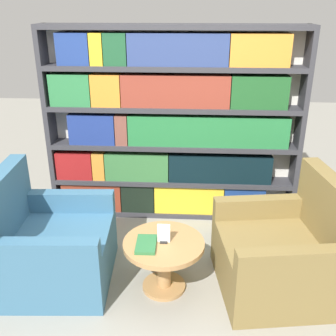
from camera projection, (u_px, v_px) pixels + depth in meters
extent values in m
plane|color=gray|center=(164.00, 297.00, 3.22)|extent=(14.00, 14.00, 0.00)
cube|color=silver|center=(174.00, 124.00, 4.24)|extent=(2.66, 0.05, 2.04)
cube|color=#333338|center=(51.00, 125.00, 4.20)|extent=(0.05, 0.30, 2.04)
cube|color=#333338|center=(299.00, 129.00, 4.05)|extent=(0.05, 0.30, 2.04)
cube|color=#333338|center=(173.00, 210.00, 4.51)|extent=(2.56, 0.30, 0.05)
cube|color=#333338|center=(173.00, 180.00, 4.36)|extent=(2.56, 0.30, 0.05)
cube|color=#333338|center=(173.00, 145.00, 4.20)|extent=(2.56, 0.30, 0.05)
cube|color=#333338|center=(173.00, 108.00, 4.04)|extent=(2.56, 0.30, 0.05)
cube|color=#333338|center=(173.00, 68.00, 3.88)|extent=(2.56, 0.30, 0.05)
cube|color=#333338|center=(174.00, 27.00, 3.74)|extent=(2.56, 0.30, 0.05)
cube|color=maroon|center=(93.00, 194.00, 4.46)|extent=(0.66, 0.20, 0.33)
cube|color=black|center=(139.00, 196.00, 4.44)|extent=(0.36, 0.20, 0.33)
cube|color=yellow|center=(189.00, 197.00, 4.40)|extent=(0.76, 0.20, 0.33)
cube|color=navy|center=(243.00, 199.00, 4.37)|extent=(0.44, 0.20, 0.33)
cube|color=maroon|center=(76.00, 164.00, 4.33)|extent=(0.39, 0.20, 0.30)
cube|color=orange|center=(100.00, 165.00, 4.31)|extent=(0.13, 0.20, 0.30)
cube|color=#37713B|center=(137.00, 165.00, 4.29)|extent=(0.68, 0.20, 0.30)
cube|color=black|center=(220.00, 167.00, 4.24)|extent=(1.09, 0.20, 0.30)
cube|color=navy|center=(93.00, 128.00, 4.15)|extent=(0.48, 0.20, 0.32)
cube|color=brown|center=(122.00, 129.00, 4.14)|extent=(0.13, 0.20, 0.32)
cube|color=#247139|center=(208.00, 130.00, 4.09)|extent=(1.65, 0.20, 0.32)
cube|color=#2B753F|center=(72.00, 89.00, 4.01)|extent=(0.42, 0.20, 0.32)
cube|color=orange|center=(107.00, 90.00, 3.99)|extent=(0.30, 0.20, 0.32)
cube|color=brown|center=(175.00, 91.00, 3.95)|extent=(1.08, 0.20, 0.32)
cube|color=#1E5325|center=(259.00, 92.00, 3.90)|extent=(0.56, 0.20, 0.32)
cube|color=navy|center=(74.00, 49.00, 3.85)|extent=(0.32, 0.20, 0.31)
cube|color=gold|center=(97.00, 49.00, 3.83)|extent=(0.13, 0.20, 0.31)
cube|color=#1C4C2C|center=(116.00, 49.00, 3.82)|extent=(0.22, 0.20, 0.31)
cube|color=navy|center=(178.00, 49.00, 3.79)|extent=(0.97, 0.20, 0.31)
cube|color=orange|center=(259.00, 50.00, 3.75)|extent=(0.57, 0.20, 0.31)
cube|color=#386684|center=(57.00, 256.00, 3.36)|extent=(0.96, 0.97, 0.45)
cube|color=#386684|center=(3.00, 205.00, 3.17)|extent=(0.19, 0.92, 0.53)
cube|color=#386684|center=(47.00, 252.00, 2.87)|extent=(0.77, 0.16, 0.19)
cube|color=#386684|center=(72.00, 201.00, 3.60)|extent=(0.77, 0.16, 0.19)
cube|color=olive|center=(275.00, 264.00, 3.26)|extent=(1.02, 1.03, 0.45)
cube|color=olive|center=(329.00, 210.00, 3.09)|extent=(0.27, 0.93, 0.53)
cube|color=olive|center=(257.00, 207.00, 3.49)|extent=(0.78, 0.23, 0.19)
cube|color=olive|center=(289.00, 261.00, 2.76)|extent=(0.78, 0.23, 0.19)
cylinder|color=#AD7F4C|center=(164.00, 267.00, 3.25)|extent=(0.12, 0.12, 0.41)
cylinder|color=#AD7F4C|center=(164.00, 286.00, 3.33)|extent=(0.36, 0.36, 0.03)
cylinder|color=#AD7F4C|center=(164.00, 244.00, 3.16)|extent=(0.66, 0.66, 0.04)
cube|color=black|center=(164.00, 241.00, 3.15)|extent=(0.06, 0.06, 0.01)
cube|color=white|center=(164.00, 233.00, 3.12)|extent=(0.10, 0.01, 0.16)
cube|color=#2D703D|center=(146.00, 244.00, 3.10)|extent=(0.16, 0.26, 0.03)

